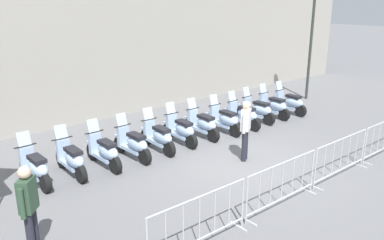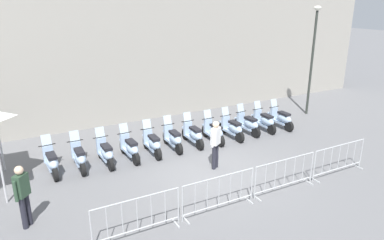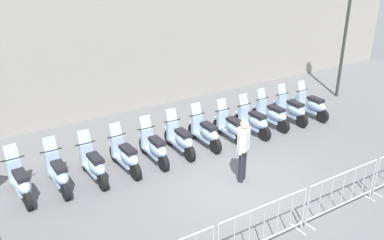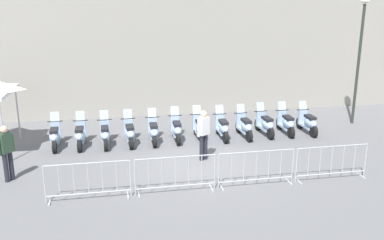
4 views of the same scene
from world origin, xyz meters
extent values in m
plane|color=slate|center=(0.00, 0.00, 0.00)|extent=(120.00, 120.00, 0.00)
cylinder|color=black|center=(-5.02, 3.09, 0.24)|extent=(0.17, 0.49, 0.48)
cylinder|color=black|center=(-4.95, 1.85, 0.24)|extent=(0.17, 0.49, 0.48)
cube|color=#A8C1E0|center=(-4.99, 2.47, 0.28)|extent=(0.33, 0.88, 0.10)
ellipsoid|color=#A8C1E0|center=(-4.97, 2.19, 0.52)|extent=(0.41, 0.86, 0.40)
cube|color=black|center=(-4.97, 2.22, 0.74)|extent=(0.31, 0.61, 0.10)
cube|color=#A8C1E0|center=(-5.01, 2.91, 0.55)|extent=(0.35, 0.16, 0.60)
cylinder|color=black|center=(-5.01, 2.91, 0.88)|extent=(0.56, 0.07, 0.04)
cube|color=silver|center=(-5.02, 2.95, 1.06)|extent=(0.33, 0.16, 0.35)
cube|color=#A8C1E0|center=(-5.02, 3.09, 0.51)|extent=(0.22, 0.33, 0.06)
cylinder|color=black|center=(-4.08, 3.04, 0.24)|extent=(0.14, 0.48, 0.48)
cylinder|color=black|center=(-4.08, 1.80, 0.24)|extent=(0.14, 0.48, 0.48)
cube|color=#A8C1E0|center=(-4.08, 2.42, 0.28)|extent=(0.28, 0.87, 0.10)
ellipsoid|color=#A8C1E0|center=(-4.08, 2.14, 0.52)|extent=(0.36, 0.84, 0.40)
cube|color=black|center=(-4.08, 2.17, 0.74)|extent=(0.28, 0.60, 0.10)
cube|color=#A8C1E0|center=(-4.08, 2.85, 0.55)|extent=(0.34, 0.14, 0.60)
cylinder|color=black|center=(-4.08, 2.85, 0.88)|extent=(0.56, 0.04, 0.04)
cube|color=silver|center=(-4.08, 2.90, 1.06)|extent=(0.32, 0.14, 0.35)
cube|color=#A8C1E0|center=(-4.08, 3.04, 0.51)|extent=(0.20, 0.32, 0.06)
cylinder|color=black|center=(-3.20, 2.98, 0.24)|extent=(0.16, 0.48, 0.48)
cylinder|color=black|center=(-3.16, 1.74, 0.24)|extent=(0.16, 0.48, 0.48)
cube|color=#A8C1E0|center=(-3.18, 2.36, 0.28)|extent=(0.31, 0.88, 0.10)
ellipsoid|color=#A8C1E0|center=(-3.17, 2.09, 0.52)|extent=(0.39, 0.85, 0.40)
cube|color=black|center=(-3.17, 2.12, 0.74)|extent=(0.30, 0.61, 0.10)
cube|color=#A8C1E0|center=(-3.19, 2.80, 0.55)|extent=(0.34, 0.15, 0.60)
cylinder|color=black|center=(-3.19, 2.80, 0.88)|extent=(0.56, 0.05, 0.04)
cube|color=silver|center=(-3.19, 2.85, 1.06)|extent=(0.32, 0.15, 0.35)
cube|color=#A8C1E0|center=(-3.20, 2.98, 0.51)|extent=(0.21, 0.33, 0.06)
cylinder|color=black|center=(-2.31, 2.99, 0.24)|extent=(0.17, 0.49, 0.48)
cylinder|color=black|center=(-2.24, 1.75, 0.24)|extent=(0.17, 0.49, 0.48)
cube|color=#A8C1E0|center=(-2.27, 2.37, 0.28)|extent=(0.33, 0.88, 0.10)
ellipsoid|color=#A8C1E0|center=(-2.26, 2.09, 0.52)|extent=(0.40, 0.86, 0.40)
cube|color=black|center=(-2.26, 2.12, 0.74)|extent=(0.31, 0.61, 0.10)
cube|color=#A8C1E0|center=(-2.30, 2.80, 0.55)|extent=(0.35, 0.16, 0.60)
cylinder|color=black|center=(-2.30, 2.80, 0.88)|extent=(0.56, 0.07, 0.04)
cube|color=silver|center=(-2.30, 2.85, 1.06)|extent=(0.33, 0.16, 0.35)
cube|color=#A8C1E0|center=(-2.31, 2.99, 0.51)|extent=(0.22, 0.33, 0.06)
cylinder|color=black|center=(-1.36, 3.02, 0.24)|extent=(0.15, 0.48, 0.48)
cylinder|color=black|center=(-1.38, 1.78, 0.24)|extent=(0.15, 0.48, 0.48)
cube|color=#A8C1E0|center=(-1.37, 2.40, 0.28)|extent=(0.29, 0.87, 0.10)
ellipsoid|color=#A8C1E0|center=(-1.37, 2.12, 0.52)|extent=(0.37, 0.85, 0.40)
cube|color=black|center=(-1.37, 2.16, 0.74)|extent=(0.29, 0.60, 0.10)
cube|color=#A8C1E0|center=(-1.36, 2.84, 0.55)|extent=(0.34, 0.15, 0.60)
cylinder|color=black|center=(-1.36, 2.84, 0.88)|extent=(0.56, 0.05, 0.04)
cube|color=silver|center=(-1.36, 2.89, 1.06)|extent=(0.32, 0.14, 0.35)
cube|color=#A8C1E0|center=(-1.36, 3.02, 0.51)|extent=(0.21, 0.32, 0.06)
cylinder|color=black|center=(-0.45, 3.10, 0.24)|extent=(0.15, 0.48, 0.48)
cylinder|color=black|center=(-0.48, 1.87, 0.24)|extent=(0.15, 0.48, 0.48)
cube|color=#A8C1E0|center=(-0.47, 2.49, 0.28)|extent=(0.30, 0.88, 0.10)
ellipsoid|color=#A8C1E0|center=(-0.47, 2.21, 0.52)|extent=(0.38, 0.85, 0.40)
cube|color=black|center=(-0.47, 2.24, 0.74)|extent=(0.30, 0.61, 0.10)
cube|color=#A8C1E0|center=(-0.45, 2.92, 0.55)|extent=(0.34, 0.15, 0.60)
cylinder|color=black|center=(-0.45, 2.92, 0.88)|extent=(0.56, 0.05, 0.04)
cube|color=silver|center=(-0.45, 2.97, 1.06)|extent=(0.32, 0.15, 0.35)
cube|color=#A8C1E0|center=(-0.45, 3.10, 0.51)|extent=(0.21, 0.33, 0.06)
cylinder|color=black|center=(0.44, 3.12, 0.24)|extent=(0.14, 0.48, 0.48)
cylinder|color=black|center=(0.44, 1.88, 0.24)|extent=(0.14, 0.48, 0.48)
cube|color=#A8C1E0|center=(0.44, 2.50, 0.28)|extent=(0.29, 0.87, 0.10)
ellipsoid|color=#A8C1E0|center=(0.44, 2.22, 0.52)|extent=(0.37, 0.84, 0.40)
cube|color=black|center=(0.44, 2.25, 0.74)|extent=(0.28, 0.60, 0.10)
cube|color=#A8C1E0|center=(0.44, 2.93, 0.55)|extent=(0.34, 0.14, 0.60)
cylinder|color=black|center=(0.44, 2.93, 0.88)|extent=(0.56, 0.04, 0.04)
cube|color=silver|center=(0.44, 2.98, 1.06)|extent=(0.32, 0.14, 0.35)
cube|color=#A8C1E0|center=(0.44, 3.12, 0.51)|extent=(0.20, 0.32, 0.06)
cylinder|color=black|center=(1.36, 3.02, 0.24)|extent=(0.15, 0.48, 0.48)
cylinder|color=black|center=(1.33, 1.78, 0.24)|extent=(0.15, 0.48, 0.48)
cube|color=#A8C1E0|center=(1.34, 2.40, 0.28)|extent=(0.30, 0.87, 0.10)
ellipsoid|color=#A8C1E0|center=(1.34, 2.12, 0.52)|extent=(0.38, 0.85, 0.40)
cube|color=black|center=(1.34, 2.15, 0.74)|extent=(0.29, 0.61, 0.10)
cube|color=#A8C1E0|center=(1.35, 2.83, 0.55)|extent=(0.34, 0.15, 0.60)
cylinder|color=black|center=(1.35, 2.83, 0.88)|extent=(0.56, 0.05, 0.04)
cube|color=silver|center=(1.35, 2.88, 1.06)|extent=(0.32, 0.15, 0.35)
cube|color=#A8C1E0|center=(1.36, 3.02, 0.51)|extent=(0.21, 0.32, 0.06)
cylinder|color=black|center=(2.23, 3.01, 0.24)|extent=(0.15, 0.48, 0.48)
cylinder|color=black|center=(2.27, 1.77, 0.24)|extent=(0.15, 0.48, 0.48)
cube|color=#A8C1E0|center=(2.25, 2.39, 0.28)|extent=(0.30, 0.88, 0.10)
ellipsoid|color=#A8C1E0|center=(2.26, 2.11, 0.52)|extent=(0.38, 0.85, 0.40)
cube|color=black|center=(2.26, 2.15, 0.74)|extent=(0.30, 0.61, 0.10)
cube|color=#A8C1E0|center=(2.24, 2.83, 0.55)|extent=(0.34, 0.15, 0.60)
cylinder|color=black|center=(2.24, 2.83, 0.88)|extent=(0.56, 0.05, 0.04)
cube|color=silver|center=(2.24, 2.88, 1.06)|extent=(0.32, 0.15, 0.35)
cube|color=#A8C1E0|center=(2.23, 3.01, 0.51)|extent=(0.21, 0.33, 0.06)
cylinder|color=black|center=(3.12, 3.14, 0.24)|extent=(0.17, 0.49, 0.48)
cylinder|color=black|center=(3.19, 1.90, 0.24)|extent=(0.17, 0.49, 0.48)
cube|color=#A8C1E0|center=(3.15, 2.52, 0.28)|extent=(0.33, 0.88, 0.10)
ellipsoid|color=#A8C1E0|center=(3.17, 2.24, 0.52)|extent=(0.41, 0.86, 0.40)
cube|color=black|center=(3.17, 2.27, 0.74)|extent=(0.31, 0.62, 0.10)
cube|color=#A8C1E0|center=(3.13, 2.96, 0.55)|extent=(0.35, 0.16, 0.60)
cylinder|color=black|center=(3.13, 2.96, 0.88)|extent=(0.56, 0.07, 0.04)
cube|color=silver|center=(3.12, 3.00, 1.06)|extent=(0.33, 0.16, 0.35)
cube|color=#A8C1E0|center=(3.12, 3.14, 0.51)|extent=(0.22, 0.33, 0.06)
cylinder|color=black|center=(4.07, 3.14, 0.24)|extent=(0.15, 0.48, 0.48)
cylinder|color=black|center=(4.05, 1.90, 0.24)|extent=(0.15, 0.48, 0.48)
cube|color=#A8C1E0|center=(4.06, 2.52, 0.28)|extent=(0.30, 0.87, 0.10)
ellipsoid|color=#A8C1E0|center=(4.05, 2.24, 0.52)|extent=(0.37, 0.85, 0.40)
cube|color=black|center=(4.05, 2.27, 0.74)|extent=(0.29, 0.60, 0.10)
cube|color=#A8C1E0|center=(4.07, 2.95, 0.55)|extent=(0.34, 0.15, 0.60)
cylinder|color=black|center=(4.07, 2.95, 0.88)|extent=(0.56, 0.05, 0.04)
cube|color=silver|center=(4.07, 3.00, 1.06)|extent=(0.32, 0.15, 0.35)
cube|color=#A8C1E0|center=(4.07, 3.14, 0.51)|extent=(0.21, 0.32, 0.06)
cylinder|color=black|center=(4.96, 3.06, 0.24)|extent=(0.14, 0.48, 0.48)
cylinder|color=black|center=(4.97, 1.82, 0.24)|extent=(0.14, 0.48, 0.48)
cube|color=#A8C1E0|center=(4.96, 2.44, 0.28)|extent=(0.29, 0.87, 0.10)
ellipsoid|color=#A8C1E0|center=(4.97, 2.16, 0.52)|extent=(0.37, 0.84, 0.40)
cube|color=black|center=(4.97, 2.19, 0.74)|extent=(0.29, 0.60, 0.10)
cube|color=#A8C1E0|center=(4.96, 2.87, 0.55)|extent=(0.34, 0.14, 0.60)
cylinder|color=black|center=(4.96, 2.87, 0.88)|extent=(0.56, 0.04, 0.04)
cube|color=silver|center=(4.96, 2.92, 1.06)|extent=(0.32, 0.14, 0.35)
cube|color=#A8C1E0|center=(4.96, 3.06, 0.51)|extent=(0.20, 0.32, 0.06)
cube|color=#B2B5B7|center=(-0.14, -2.11, 0.02)|extent=(0.04, 0.44, 0.04)
cylinder|color=#B2B5B7|center=(-0.05, -2.11, 0.53)|extent=(0.04, 0.04, 1.05)
cylinder|color=#B2B5B7|center=(-1.18, -2.11, 1.05)|extent=(2.26, 0.05, 0.04)
cylinder|color=#B2B5B7|center=(-1.93, -2.12, 0.61)|extent=(0.02, 0.02, 0.87)
cylinder|color=#B2B5B7|center=(-1.55, -2.12, 0.61)|extent=(0.02, 0.02, 0.87)
cylinder|color=#B2B5B7|center=(-1.18, -2.11, 0.61)|extent=(0.02, 0.02, 0.87)
cylinder|color=#B2B5B7|center=(-0.80, -2.11, 0.61)|extent=(0.02, 0.02, 0.87)
cylinder|color=#B2B5B7|center=(-0.43, -2.11, 0.61)|extent=(0.02, 0.02, 0.87)
cube|color=#B2B5B7|center=(0.16, -2.11, 0.02)|extent=(0.04, 0.44, 0.04)
cube|color=#B2B5B7|center=(2.24, -2.10, 0.02)|extent=(0.04, 0.44, 0.04)
cylinder|color=#B2B5B7|center=(0.07, -2.11, 0.53)|extent=(0.04, 0.04, 1.05)
cylinder|color=#B2B5B7|center=(2.33, -2.10, 0.53)|extent=(0.04, 0.04, 1.05)
cylinder|color=#B2B5B7|center=(1.20, -2.10, 1.05)|extent=(2.26, 0.05, 0.04)
cylinder|color=#B2B5B7|center=(1.20, -2.10, 0.18)|extent=(2.26, 0.05, 0.04)
cylinder|color=#B2B5B7|center=(0.45, -2.11, 0.61)|extent=(0.02, 0.02, 0.87)
cylinder|color=#B2B5B7|center=(0.82, -2.10, 0.61)|extent=(0.02, 0.02, 0.87)
cylinder|color=#B2B5B7|center=(1.20, -2.10, 0.61)|extent=(0.02, 0.02, 0.87)
cylinder|color=#B2B5B7|center=(1.58, -2.10, 0.61)|extent=(0.02, 0.02, 0.87)
cylinder|color=#B2B5B7|center=(1.95, -2.10, 0.61)|extent=(0.02, 0.02, 0.87)
cube|color=#B2B5B7|center=(2.54, -2.10, 0.02)|extent=(0.04, 0.44, 0.04)
cylinder|color=#B2B5B7|center=(2.45, -2.10, 0.53)|extent=(0.04, 0.04, 1.05)
cylinder|color=#2D332D|center=(7.62, 3.41, 2.57)|extent=(0.12, 0.12, 5.14)
cylinder|color=#23232D|center=(0.21, 0.27, 0.45)|extent=(0.14, 0.14, 0.90)
cylinder|color=#23232D|center=(0.05, 0.18, 0.45)|extent=(0.14, 0.14, 0.90)
cube|color=silver|center=(0.13, 0.22, 1.20)|extent=(0.42, 0.37, 0.60)
sphere|color=beige|center=(0.13, 0.22, 1.62)|extent=(0.22, 0.22, 0.22)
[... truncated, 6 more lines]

